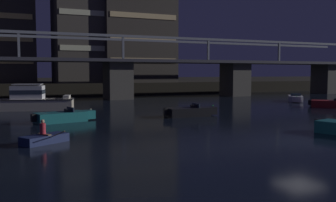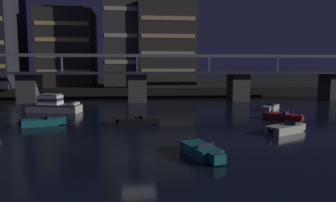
% 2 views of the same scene
% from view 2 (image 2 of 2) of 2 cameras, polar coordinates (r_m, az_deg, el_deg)
% --- Properties ---
extents(ground_plane, '(400.00, 400.00, 0.00)m').
position_cam_2_polar(ground_plane, '(22.44, -5.68, -11.26)').
color(ground_plane, black).
extents(far_riverbank, '(240.00, 80.00, 2.20)m').
position_cam_2_polar(far_riverbank, '(108.10, -5.88, 3.32)').
color(far_riverbank, black).
rests_on(far_riverbank, ground).
extents(river_bridge, '(89.23, 6.40, 9.38)m').
position_cam_2_polar(river_bridge, '(60.00, -5.88, 3.73)').
color(river_bridge, '#4C4944').
rests_on(river_bridge, ground).
extents(tower_west_tall, '(13.33, 10.37, 19.17)m').
position_cam_2_polar(tower_west_tall, '(79.79, -18.68, 9.52)').
color(tower_west_tall, '#38332D').
rests_on(tower_west_tall, far_riverbank).
extents(tower_central, '(8.12, 10.66, 30.20)m').
position_cam_2_polar(tower_central, '(75.00, -8.82, 14.23)').
color(tower_central, '#423D38').
rests_on(tower_central, far_riverbank).
extents(tower_east_tall, '(13.32, 11.21, 20.21)m').
position_cam_2_polar(tower_east_tall, '(74.06, -0.40, 10.52)').
color(tower_east_tall, '#38332D').
rests_on(tower_east_tall, far_riverbank).
extents(cabin_cruiser_near_left, '(9.37, 4.52, 2.79)m').
position_cam_2_polar(cabin_cruiser_near_left, '(49.15, -21.27, -0.77)').
color(cabin_cruiser_near_left, beige).
rests_on(cabin_cruiser_near_left, ground).
extents(speedboat_near_center, '(5.20, 2.71, 1.16)m').
position_cam_2_polar(speedboat_near_center, '(38.17, -22.89, -3.74)').
color(speedboat_near_center, '#196066').
rests_on(speedboat_near_center, ground).
extents(speedboat_near_right, '(2.83, 5.17, 1.16)m').
position_cam_2_polar(speedboat_near_right, '(23.42, 6.52, -9.45)').
color(speedboat_near_right, '#196066').
rests_on(speedboat_near_right, ground).
extents(speedboat_mid_left, '(4.99, 3.30, 1.16)m').
position_cam_2_polar(speedboat_mid_left, '(33.71, 21.62, -4.97)').
color(speedboat_mid_left, beige).
rests_on(speedboat_mid_left, ground).
extents(speedboat_mid_center, '(4.07, 4.64, 1.16)m').
position_cam_2_polar(speedboat_mid_center, '(50.75, 19.02, -1.19)').
color(speedboat_mid_center, silver).
rests_on(speedboat_mid_center, ground).
extents(speedboat_mid_right, '(5.20, 1.89, 1.16)m').
position_cam_2_polar(speedboat_mid_right, '(35.94, -5.90, -3.87)').
color(speedboat_mid_right, black).
rests_on(speedboat_mid_right, ground).
extents(speedboat_far_center, '(4.34, 4.43, 1.16)m').
position_cam_2_polar(speedboat_far_center, '(41.96, 20.96, -2.79)').
color(speedboat_far_center, maroon).
rests_on(speedboat_far_center, ground).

